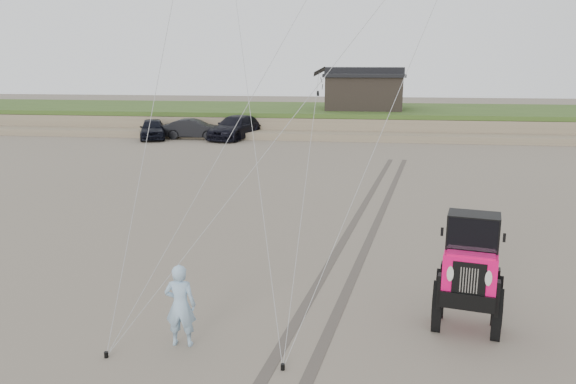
# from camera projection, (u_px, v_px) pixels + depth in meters

# --- Properties ---
(ground) EXTENTS (160.00, 160.00, 0.00)m
(ground) POSITION_uv_depth(u_px,v_px,m) (252.00, 355.00, 10.99)
(ground) COLOR #6B6054
(ground) RESTS_ON ground
(dune_ridge) EXTENTS (160.00, 14.25, 1.73)m
(dune_ridge) POSITION_uv_depth(u_px,v_px,m) (339.00, 119.00, 46.98)
(dune_ridge) COLOR #7A6B54
(dune_ridge) RESTS_ON ground
(cabin) EXTENTS (6.40, 5.40, 3.35)m
(cabin) POSITION_uv_depth(u_px,v_px,m) (364.00, 90.00, 45.69)
(cabin) COLOR black
(cabin) RESTS_ON dune_ridge
(truck_a) EXTENTS (3.10, 4.67, 1.48)m
(truck_a) POSITION_uv_depth(u_px,v_px,m) (153.00, 129.00, 40.98)
(truck_a) COLOR black
(truck_a) RESTS_ON ground
(truck_b) EXTENTS (4.40, 1.64, 1.44)m
(truck_b) POSITION_uv_depth(u_px,v_px,m) (193.00, 129.00, 41.04)
(truck_b) COLOR black
(truck_b) RESTS_ON ground
(truck_c) EXTENTS (3.76, 6.08, 1.65)m
(truck_c) POSITION_uv_depth(u_px,v_px,m) (236.00, 127.00, 41.14)
(truck_c) COLOR black
(truck_c) RESTS_ON ground
(jeep) EXTENTS (3.42, 5.79, 2.02)m
(jeep) POSITION_uv_depth(u_px,v_px,m) (469.00, 285.00, 11.82)
(jeep) COLOR #F60960
(jeep) RESTS_ON ground
(man) EXTENTS (0.65, 0.45, 1.72)m
(man) POSITION_uv_depth(u_px,v_px,m) (180.00, 305.00, 11.21)
(man) COLOR #819AC8
(man) RESTS_ON ground
(stake_main) EXTENTS (0.08, 0.08, 0.12)m
(stake_main) POSITION_uv_depth(u_px,v_px,m) (106.00, 355.00, 10.89)
(stake_main) COLOR black
(stake_main) RESTS_ON ground
(stake_aux) EXTENTS (0.08, 0.08, 0.12)m
(stake_aux) POSITION_uv_depth(u_px,v_px,m) (283.00, 367.00, 10.46)
(stake_aux) COLOR black
(stake_aux) RESTS_ON ground
(tire_tracks) EXTENTS (5.22, 29.74, 0.01)m
(tire_tracks) POSITION_uv_depth(u_px,v_px,m) (359.00, 236.00, 18.45)
(tire_tracks) COLOR #4C443D
(tire_tracks) RESTS_ON ground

